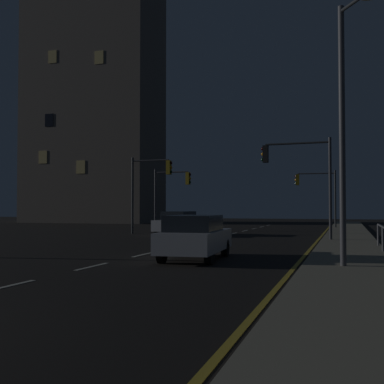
% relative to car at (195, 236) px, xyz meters
% --- Properties ---
extents(ground_plane, '(112.00, 112.00, 0.00)m').
position_rel_car_xyz_m(ground_plane, '(-2.47, 5.66, -0.82)').
color(ground_plane, black).
rests_on(ground_plane, ground).
extents(sidewalk_right, '(2.77, 77.00, 0.14)m').
position_rel_car_xyz_m(sidewalk_right, '(5.19, 5.66, -0.75)').
color(sidewalk_right, gray).
rests_on(sidewalk_right, ground).
extents(lane_markings_center, '(0.14, 50.00, 0.01)m').
position_rel_car_xyz_m(lane_markings_center, '(-2.47, 9.16, -0.82)').
color(lane_markings_center, silver).
rests_on(lane_markings_center, ground).
extents(lane_edge_line, '(0.14, 53.00, 0.01)m').
position_rel_car_xyz_m(lane_edge_line, '(3.56, 10.66, -0.82)').
color(lane_edge_line, gold).
rests_on(lane_edge_line, ground).
extents(car, '(2.07, 4.50, 1.57)m').
position_rel_car_xyz_m(car, '(0.00, 0.00, 0.00)').
color(car, silver).
rests_on(car, ground).
extents(car_oncoming, '(1.99, 4.47, 1.57)m').
position_rel_car_xyz_m(car_oncoming, '(-5.58, 14.14, 0.00)').
color(car_oncoming, silver).
rests_on(car_oncoming, ground).
extents(traffic_light_mid_left, '(3.79, 0.39, 5.44)m').
position_rel_car_xyz_m(traffic_light_mid_left, '(2.69, 10.55, 3.14)').
color(traffic_light_mid_left, '#38383D').
rests_on(traffic_light_mid_left, sidewalk_right).
extents(traffic_light_near_left, '(3.13, 0.50, 4.83)m').
position_rel_car_xyz_m(traffic_light_near_left, '(-7.95, 19.36, 2.55)').
color(traffic_light_near_left, '#38383D').
rests_on(traffic_light_near_left, ground).
extents(traffic_light_overhead_east, '(3.45, 0.49, 4.85)m').
position_rel_car_xyz_m(traffic_light_overhead_east, '(2.68, 26.67, 2.72)').
color(traffic_light_overhead_east, '#2D3033').
rests_on(traffic_light_overhead_east, sidewalk_right).
extents(traffic_light_mid_right, '(3.08, 0.42, 5.31)m').
position_rel_car_xyz_m(traffic_light_mid_right, '(-7.83, 14.63, 2.87)').
color(traffic_light_mid_right, '#2D3033').
rests_on(traffic_light_mid_right, ground).
extents(street_lamp_mid_block, '(1.10, 1.42, 7.68)m').
position_rel_car_xyz_m(street_lamp_mid_block, '(5.12, -1.67, 3.88)').
color(street_lamp_mid_block, '#4C4C51').
rests_on(street_lamp_mid_block, sidewalk_right).
extents(building_distant, '(15.85, 8.19, 29.02)m').
position_rel_car_xyz_m(building_distant, '(-24.34, 36.67, 13.69)').
color(building_distant, '#6B6056').
rests_on(building_distant, ground).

